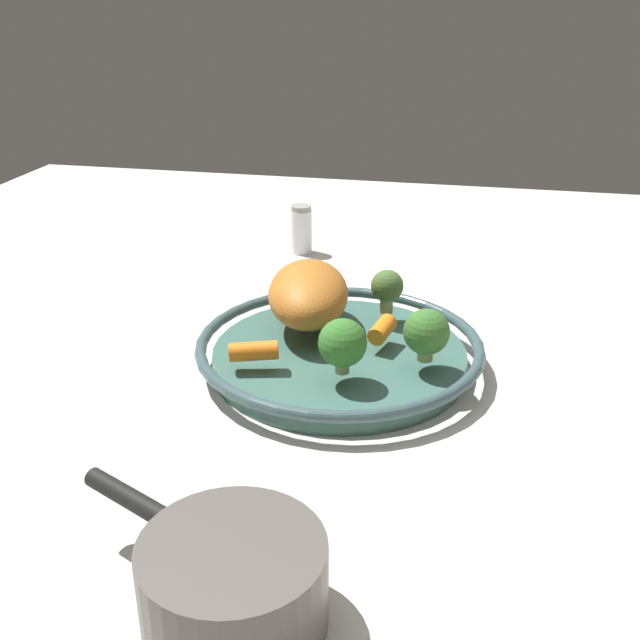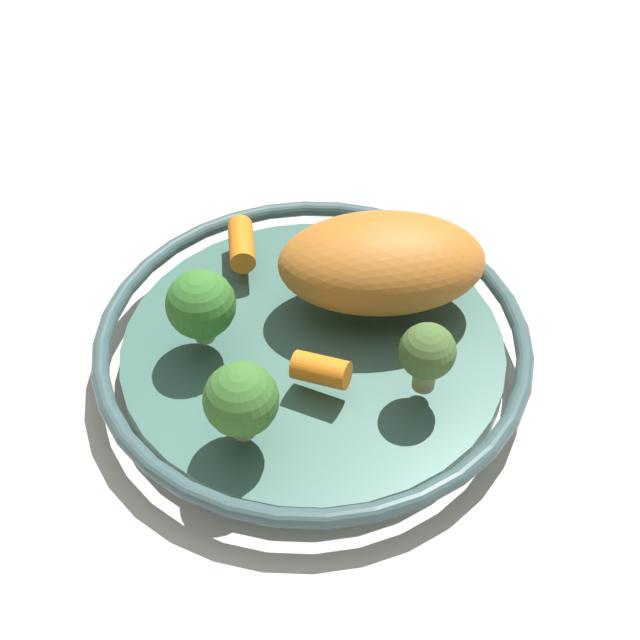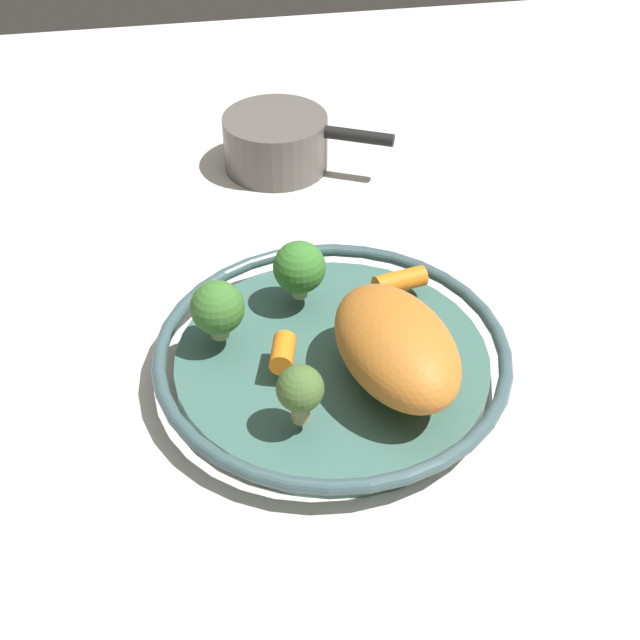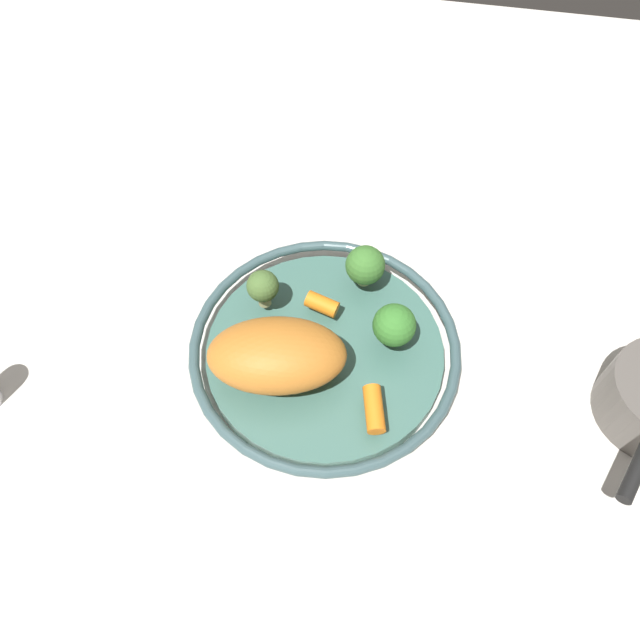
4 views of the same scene
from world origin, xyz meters
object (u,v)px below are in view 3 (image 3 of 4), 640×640
Objects in this scene: roast_chicken_piece at (396,346)px; broccoli_floret_edge at (218,308)px; serving_bowl at (332,360)px; saucepan at (277,142)px; broccoli_floret_large at (299,268)px; baby_carrot_center at (400,281)px; baby_carrot_back at (283,353)px; broccoli_floret_mid at (300,390)px.

roast_chicken_piece is 0.17m from broccoli_floret_edge.
roast_chicken_piece reaches higher than serving_bowl.
roast_chicken_piece is 0.77× the size of saucepan.
broccoli_floret_large is 1.02× the size of broccoli_floret_edge.
broccoli_floret_large is (-0.10, 0.01, 0.02)m from baby_carrot_center.
broccoli_floret_large is at bearing 102.71° from serving_bowl.
broccoli_floret_large is (0.03, 0.09, 0.02)m from baby_carrot_back.
broccoli_floret_edge reaches higher than baby_carrot_center.
roast_chicken_piece is 2.85× the size of broccoli_floret_mid.
broccoli_floret_large reaches higher than broccoli_floret_edge.
baby_carrot_back is (-0.10, 0.03, -0.02)m from roast_chicken_piece.
baby_carrot_back is at bearing 160.50° from roast_chicken_piece.
baby_carrot_center is at bearing 51.67° from broccoli_floret_mid.
serving_bowl is at bearing 15.16° from baby_carrot_back.
serving_bowl is at bearing -77.29° from broccoli_floret_large.
serving_bowl is at bearing -17.75° from broccoli_floret_edge.
broccoli_floret_mid is (-0.09, -0.04, 0.00)m from roast_chicken_piece.
broccoli_floret_large is at bearing 175.48° from baby_carrot_center.
broccoli_floret_mid reaches higher than saucepan.
roast_chicken_piece is 0.10m from baby_carrot_back.
serving_bowl is 0.11m from broccoli_floret_mid.
broccoli_floret_edge reaches higher than baby_carrot_back.
baby_carrot_center is at bearing -76.14° from saucepan.
serving_bowl is 6.28× the size of baby_carrot_center.
broccoli_floret_edge is at bearing 116.17° from broccoli_floret_mid.
serving_bowl is at bearing 135.61° from roast_chicken_piece.
baby_carrot_center is at bearing 73.99° from roast_chicken_piece.
serving_bowl is 5.53× the size of broccoli_floret_large.
baby_carrot_back is (-0.13, -0.09, 0.00)m from baby_carrot_center.
baby_carrot_back is 0.20× the size of saucepan.
baby_carrot_center is 0.16m from baby_carrot_back.
broccoli_floret_mid is at bearing -98.61° from broccoli_floret_large.
broccoli_floret_mid reaches higher than baby_carrot_center.
serving_bowl is 0.12m from broccoli_floret_edge.
serving_bowl is at bearing -90.27° from saucepan.
broccoli_floret_large is at bearing -93.59° from saucepan.
roast_chicken_piece is 3.93× the size of baby_carrot_back.
baby_carrot_center is 0.10m from broccoli_floret_large.
roast_chicken_piece is at bearing -44.39° from serving_bowl.
saucepan is at bearing 86.41° from broccoli_floret_large.
broccoli_floret_mid is at bearing -63.83° from broccoli_floret_edge.
broccoli_floret_edge is (-0.10, 0.03, 0.05)m from serving_bowl.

